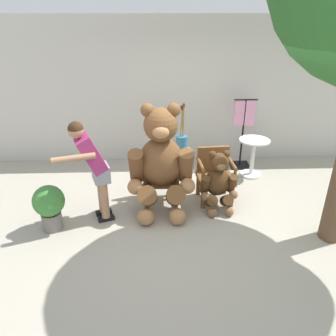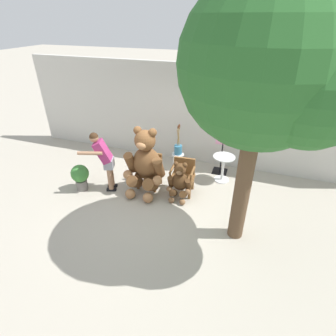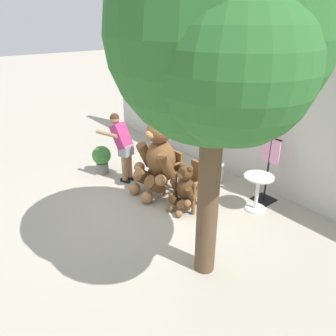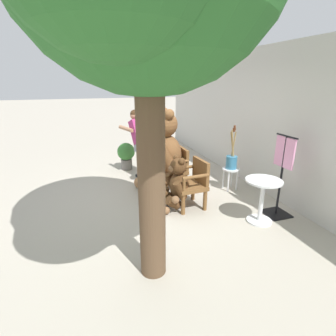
{
  "view_description": "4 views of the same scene",
  "coord_description": "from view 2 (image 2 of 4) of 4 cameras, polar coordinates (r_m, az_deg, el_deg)",
  "views": [
    {
      "loc": [
        -0.5,
        -4.03,
        2.83
      ],
      "look_at": [
        -0.35,
        0.02,
        0.88
      ],
      "focal_mm": 35.0,
      "sensor_mm": 36.0,
      "label": 1
    },
    {
      "loc": [
        1.87,
        -4.59,
        3.86
      ],
      "look_at": [
        0.08,
        0.59,
        0.64
      ],
      "focal_mm": 28.0,
      "sensor_mm": 36.0,
      "label": 2
    },
    {
      "loc": [
        4.55,
        -3.22,
        3.44
      ],
      "look_at": [
        -0.22,
        0.51,
        0.61
      ],
      "focal_mm": 35.0,
      "sensor_mm": 36.0,
      "label": 3
    },
    {
      "loc": [
        4.38,
        -1.08,
        2.18
      ],
      "look_at": [
        -0.13,
        0.41,
        0.57
      ],
      "focal_mm": 28.0,
      "sensor_mm": 36.0,
      "label": 4
    }
  ],
  "objects": [
    {
      "name": "ground_plane",
      "position": [
        6.28,
        -2.43,
        -7.55
      ],
      "size": [
        60.0,
        60.0,
        0.0
      ],
      "primitive_type": "plane",
      "color": "#A8A091"
    },
    {
      "name": "back_wall",
      "position": [
        7.64,
        3.99,
        11.56
      ],
      "size": [
        10.0,
        0.16,
        2.8
      ],
      "primitive_type": "cube",
      "color": "beige",
      "rests_on": "ground"
    },
    {
      "name": "wooden_chair_left",
      "position": [
        6.67,
        -3.93,
        -0.3
      ],
      "size": [
        0.57,
        0.53,
        0.86
      ],
      "color": "brown",
      "rests_on": "ground"
    },
    {
      "name": "wooden_chair_right",
      "position": [
        6.42,
        3.24,
        -1.6
      ],
      "size": [
        0.59,
        0.55,
        0.86
      ],
      "color": "brown",
      "rests_on": "ground"
    },
    {
      "name": "teddy_bear_large",
      "position": [
        6.28,
        -5.0,
        1.3
      ],
      "size": [
        1.0,
        0.94,
        1.67
      ],
      "color": "brown",
      "rests_on": "ground"
    },
    {
      "name": "teddy_bear_small",
      "position": [
        6.18,
        2.54,
        -2.91
      ],
      "size": [
        0.58,
        0.56,
        0.96
      ],
      "color": "#4C3019",
      "rests_on": "ground"
    },
    {
      "name": "person_visitor",
      "position": [
        6.46,
        -13.79,
        2.33
      ],
      "size": [
        0.71,
        0.65,
        1.54
      ],
      "color": "black",
      "rests_on": "ground"
    },
    {
      "name": "white_stool",
      "position": [
        7.46,
        2.17,
        2.38
      ],
      "size": [
        0.34,
        0.34,
        0.46
      ],
      "color": "silver",
      "rests_on": "ground"
    },
    {
      "name": "brush_bucket",
      "position": [
        7.34,
        2.22,
        4.33
      ],
      "size": [
        0.22,
        0.22,
        0.89
      ],
      "color": "teal",
      "rests_on": "white_stool"
    },
    {
      "name": "round_side_table",
      "position": [
        7.0,
        11.91,
        0.51
      ],
      "size": [
        0.56,
        0.56,
        0.72
      ],
      "color": "silver",
      "rests_on": "ground"
    },
    {
      "name": "patio_tree",
      "position": [
        4.14,
        21.59,
        19.13
      ],
      "size": [
        2.62,
        2.49,
        4.5
      ],
      "color": "brown",
      "rests_on": "ground"
    },
    {
      "name": "potted_plant",
      "position": [
        6.88,
        -18.56,
        -1.59
      ],
      "size": [
        0.44,
        0.44,
        0.68
      ],
      "color": "slate",
      "rests_on": "ground"
    },
    {
      "name": "clothing_display_stand",
      "position": [
        7.26,
        11.75,
        4.1
      ],
      "size": [
        0.44,
        0.4,
        1.36
      ],
      "color": "black",
      "rests_on": "ground"
    }
  ]
}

